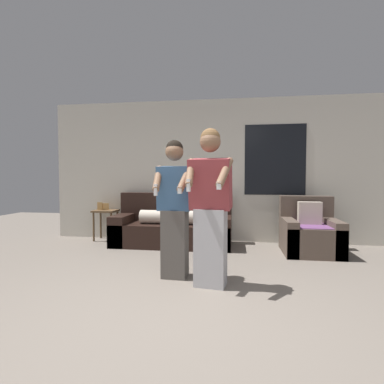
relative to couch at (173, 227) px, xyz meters
The scene contains 7 objects.
ground_plane 2.90m from the couch, 76.94° to the right, with size 14.00×14.00×0.00m, color slate.
wall_back 1.32m from the couch, 34.13° to the left, with size 6.28×0.07×2.70m.
couch is the anchor object (origin of this frame).
armchair 2.33m from the couch, ahead, with size 0.86×0.88×0.91m.
side_table 1.41m from the couch, behind, with size 0.43×0.38×0.74m.
person_left 1.87m from the couch, 77.34° to the right, with size 0.46×0.48×1.67m.
person_right 2.24m from the couch, 66.92° to the right, with size 0.51×0.53×1.76m.
Camera 1 is at (0.47, -2.48, 1.22)m, focal length 28.00 mm.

